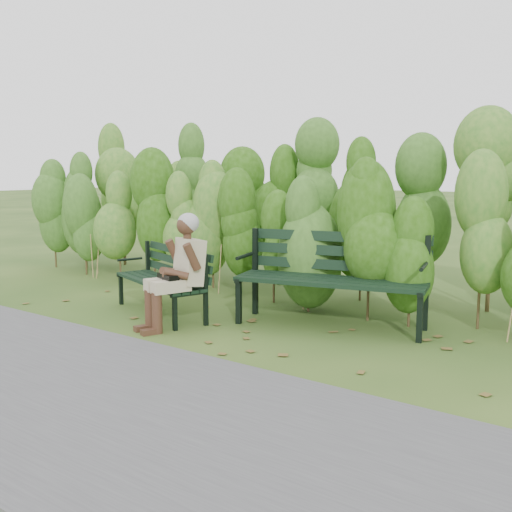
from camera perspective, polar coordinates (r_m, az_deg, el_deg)
The scene contains 7 objects.
ground at distance 6.51m, azimuth -1.84°, elevation -6.91°, with size 80.00×80.00×0.00m, color #274717.
footpath at distance 5.05m, azimuth -17.79°, elevation -11.83°, with size 60.00×2.50×0.01m, color #474749.
hedge_band at distance 7.84m, azimuth 6.58°, elevation 4.97°, with size 11.04×1.67×2.42m.
leaf_litter at distance 6.23m, azimuth -0.55°, elevation -7.59°, with size 5.97×2.18×0.01m.
bench_left at distance 7.16m, azimuth -8.55°, elevation -1.79°, with size 1.66×1.00×0.79m.
bench_right at distance 6.59m, azimuth 7.36°, elevation -1.42°, with size 2.14×1.15×1.02m.
seated_woman at distance 6.47m, azimuth -7.37°, elevation -0.83°, with size 0.58×0.80×1.24m.
Camera 1 is at (3.88, -4.94, 1.71)m, focal length 42.00 mm.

